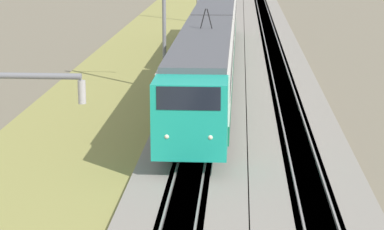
% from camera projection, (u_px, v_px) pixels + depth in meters
% --- Properties ---
extents(ballast_main, '(240.00, 4.40, 0.30)m').
position_uv_depth(ballast_main, '(214.00, 62.00, 53.67)').
color(ballast_main, gray).
rests_on(ballast_main, ground).
extents(ballast_adjacent, '(240.00, 4.40, 0.30)m').
position_uv_depth(ballast_adjacent, '(276.00, 63.00, 53.39)').
color(ballast_adjacent, gray).
rests_on(ballast_adjacent, ground).
extents(track_main, '(240.00, 1.57, 0.45)m').
position_uv_depth(track_main, '(214.00, 62.00, 53.67)').
color(track_main, '#4C4238').
rests_on(track_main, ground).
extents(track_adjacent, '(240.00, 1.57, 0.45)m').
position_uv_depth(track_adjacent, '(276.00, 62.00, 53.39)').
color(track_adjacent, '#4C4238').
rests_on(track_adjacent, ground).
extents(grass_verge, '(240.00, 8.09, 0.12)m').
position_uv_depth(grass_verge, '(139.00, 62.00, 54.03)').
color(grass_verge, '#99934C').
rests_on(grass_verge, ground).
extents(passenger_train, '(41.59, 2.95, 5.24)m').
position_uv_depth(passenger_train, '(211.00, 41.00, 47.71)').
color(passenger_train, '#19A88E').
rests_on(passenger_train, ground).
extents(catenary_mast_mid, '(0.22, 2.56, 8.79)m').
position_uv_depth(catenary_mast_mid, '(165.00, 16.00, 43.19)').
color(catenary_mast_mid, slate).
rests_on(catenary_mast_mid, ground).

